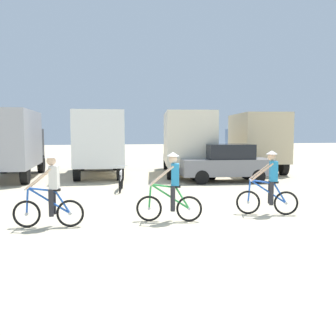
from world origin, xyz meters
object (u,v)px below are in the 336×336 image
at_px(cyclist_orange_shirt, 50,193).
at_px(cyclist_cowboy_hat, 171,190).
at_px(box_truck_white_box, 98,140).
at_px(box_truck_tan_camper, 255,139).
at_px(box_truck_grey_hauler, 11,141).
at_px(cyclist_near_camera, 269,185).
at_px(box_truck_cream_rv, 187,140).
at_px(sedan_parked, 226,163).
at_px(bicycle_spare, 121,181).

distance_m(cyclist_orange_shirt, cyclist_cowboy_hat, 3.03).
distance_m(box_truck_white_box, box_truck_tan_camper, 9.16).
xyz_separation_m(cyclist_orange_shirt, cyclist_cowboy_hat, (3.03, -0.05, 0.00)).
bearing_deg(box_truck_grey_hauler, cyclist_near_camera, -50.54).
distance_m(box_truck_grey_hauler, box_truck_cream_rv, 9.03).
bearing_deg(cyclist_cowboy_hat, box_truck_grey_hauler, 118.15).
bearing_deg(sedan_parked, box_truck_cream_rv, 105.52).
xyz_separation_m(cyclist_cowboy_hat, cyclist_near_camera, (2.89, 0.21, 0.00)).
xyz_separation_m(box_truck_white_box, sedan_parked, (5.72, -3.97, -0.99)).
bearing_deg(bicycle_spare, box_truck_cream_rv, 51.22).
height_order(box_truck_white_box, cyclist_orange_shirt, box_truck_white_box).
distance_m(box_truck_grey_hauler, cyclist_cowboy_hat, 12.09).
height_order(box_truck_white_box, box_truck_cream_rv, same).
bearing_deg(bicycle_spare, cyclist_cowboy_hat, -82.13).
relative_size(cyclist_orange_shirt, cyclist_cowboy_hat, 1.00).
relative_size(sedan_parked, cyclist_cowboy_hat, 2.39).
relative_size(box_truck_grey_hauler, cyclist_cowboy_hat, 3.76).
height_order(box_truck_grey_hauler, cyclist_near_camera, box_truck_grey_hauler).
bearing_deg(box_truck_white_box, box_truck_tan_camper, 2.26).
height_order(sedan_parked, cyclist_cowboy_hat, cyclist_cowboy_hat).
bearing_deg(cyclist_cowboy_hat, sedan_parked, 59.14).
relative_size(box_truck_white_box, cyclist_near_camera, 3.76).
xyz_separation_m(box_truck_tan_camper, sedan_parked, (-3.43, -4.34, -0.99)).
relative_size(box_truck_tan_camper, cyclist_near_camera, 3.88).
bearing_deg(cyclist_near_camera, box_truck_grey_hauler, 129.46).
bearing_deg(cyclist_near_camera, cyclist_cowboy_hat, -175.87).
distance_m(box_truck_grey_hauler, box_truck_tan_camper, 13.46).
bearing_deg(cyclist_near_camera, sedan_parked, 78.53).
distance_m(cyclist_cowboy_hat, bicycle_spare, 5.64).
bearing_deg(box_truck_grey_hauler, box_truck_tan_camper, 3.94).
distance_m(box_truck_cream_rv, cyclist_near_camera, 10.54).
distance_m(cyclist_orange_shirt, cyclist_near_camera, 5.92).
bearing_deg(box_truck_tan_camper, box_truck_white_box, -177.74).
height_order(cyclist_orange_shirt, cyclist_cowboy_hat, same).
height_order(box_truck_grey_hauler, cyclist_orange_shirt, box_truck_grey_hauler).
bearing_deg(box_truck_tan_camper, box_truck_cream_rv, -168.91).
xyz_separation_m(box_truck_cream_rv, cyclist_cowboy_hat, (-3.34, -10.69, -1.03)).
distance_m(sedan_parked, cyclist_cowboy_hat, 8.40).
xyz_separation_m(box_truck_cream_rv, cyclist_near_camera, (-0.46, -10.48, -1.03)).
xyz_separation_m(box_truck_cream_rv, cyclist_orange_shirt, (-6.37, -10.64, -1.03)).
bearing_deg(cyclist_orange_shirt, cyclist_cowboy_hat, -0.90).
height_order(box_truck_cream_rv, box_truck_tan_camper, same).
bearing_deg(cyclist_near_camera, box_truck_tan_camper, 66.82).
distance_m(sedan_parked, cyclist_orange_shirt, 10.25).
relative_size(box_truck_tan_camper, bicycle_spare, 4.11).
distance_m(box_truck_grey_hauler, cyclist_orange_shirt, 10.95).
relative_size(box_truck_grey_hauler, cyclist_near_camera, 3.76).
distance_m(sedan_parked, bicycle_spare, 5.36).
xyz_separation_m(box_truck_cream_rv, box_truck_tan_camper, (4.40, 0.86, 0.00)).
xyz_separation_m(box_truck_grey_hauler, bicycle_spare, (4.91, -5.06, -1.48)).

